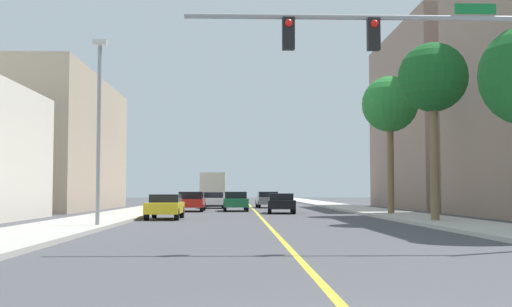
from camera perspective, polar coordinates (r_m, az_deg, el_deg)
ground at (r=47.81m, az=-0.10°, el=-5.14°), size 192.00×192.00×0.00m
sidewalk_left at (r=48.28m, az=-9.92°, el=-4.99°), size 3.60×168.00×0.15m
sidewalk_right at (r=48.74m, az=9.62°, el=-4.97°), size 3.60×168.00×0.15m
lane_marking_center at (r=47.81m, az=-0.10°, el=-5.14°), size 0.16×144.00×0.01m
building_left_far at (r=54.54m, az=-18.87°, el=0.78°), size 10.51×21.68×10.51m
building_right_far at (r=58.23m, az=16.90°, el=2.89°), size 10.06×19.09×15.36m
traffic_signal_mast at (r=17.47m, az=15.90°, el=7.59°), size 9.64×0.36×6.28m
street_lamp at (r=26.39m, az=-13.84°, el=2.83°), size 0.56×0.28×7.44m
palm_mid at (r=31.00m, az=15.50°, el=6.38°), size 3.22×3.22×8.23m
palm_far at (r=39.59m, az=11.85°, el=4.22°), size 3.38×3.38×8.28m
car_red at (r=47.06m, az=-5.80°, el=-4.26°), size 1.94×4.53×1.43m
car_gray at (r=56.74m, az=1.04°, el=-4.11°), size 2.04×4.27×1.42m
car_black at (r=42.78m, az=2.27°, el=-4.41°), size 1.94×4.15×1.32m
car_yellow at (r=34.31m, az=-8.10°, el=-4.64°), size 1.75×4.22×1.31m
car_white at (r=55.41m, az=-3.78°, el=-4.15°), size 1.87×4.47×1.37m
car_green at (r=47.36m, az=-1.84°, el=-4.26°), size 1.89×4.39×1.43m
delivery_truck at (r=63.80m, az=-3.81°, el=-3.15°), size 2.45×7.68×3.23m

